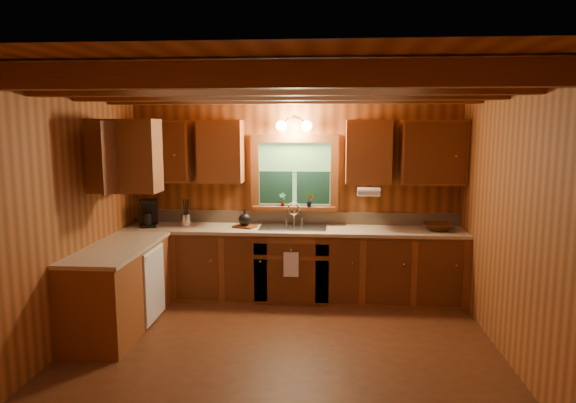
{
  "coord_description": "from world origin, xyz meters",
  "views": [
    {
      "loc": [
        0.43,
        -4.62,
        2.15
      ],
      "look_at": [
        0.0,
        0.8,
        1.35
      ],
      "focal_mm": 31.81,
      "sensor_mm": 36.0,
      "label": 1
    }
  ],
  "objects_px": {
    "sink": "(293,231)",
    "wicker_basket": "(438,227)",
    "coffee_maker": "(149,213)",
    "cutting_board": "(245,226)"
  },
  "relations": [
    {
      "from": "wicker_basket",
      "to": "cutting_board",
      "type": "bearing_deg",
      "value": -179.89
    },
    {
      "from": "cutting_board",
      "to": "wicker_basket",
      "type": "height_order",
      "value": "wicker_basket"
    },
    {
      "from": "cutting_board",
      "to": "wicker_basket",
      "type": "relative_size",
      "value": 0.75
    },
    {
      "from": "sink",
      "to": "coffee_maker",
      "type": "bearing_deg",
      "value": -178.81
    },
    {
      "from": "cutting_board",
      "to": "wicker_basket",
      "type": "xyz_separation_m",
      "value": [
        2.37,
        0.0,
        0.03
      ]
    },
    {
      "from": "sink",
      "to": "cutting_board",
      "type": "height_order",
      "value": "sink"
    },
    {
      "from": "wicker_basket",
      "to": "sink",
      "type": "bearing_deg",
      "value": 179.41
    },
    {
      "from": "sink",
      "to": "wicker_basket",
      "type": "distance_m",
      "value": 1.77
    },
    {
      "from": "sink",
      "to": "wicker_basket",
      "type": "height_order",
      "value": "sink"
    },
    {
      "from": "sink",
      "to": "wicker_basket",
      "type": "xyz_separation_m",
      "value": [
        1.77,
        -0.02,
        0.09
      ]
    }
  ]
}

